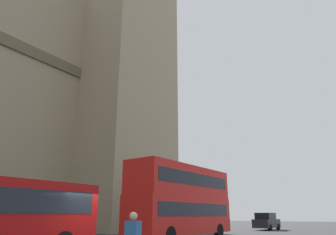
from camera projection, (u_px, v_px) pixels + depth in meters
name	position (u px, v px, depth m)	size (l,w,h in m)	color
double_decker_bus	(182.00, 199.00, 21.50)	(9.84, 2.54, 4.90)	red
sedan_lead	(266.00, 221.00, 34.67)	(4.40, 1.86, 1.85)	black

